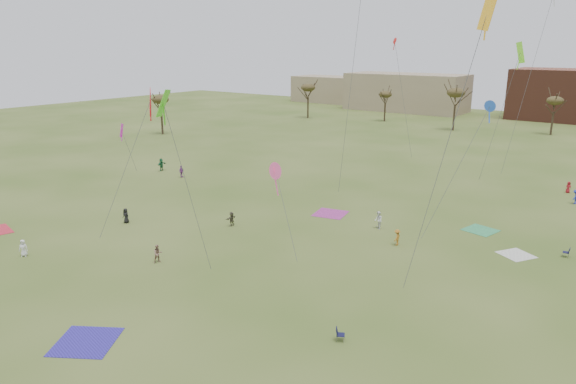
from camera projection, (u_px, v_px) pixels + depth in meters
The scene contains 22 objects.
ground at pixel (187, 305), 36.76m from camera, with size 260.00×260.00×0.00m, color #375119.
flyer_near_left at pixel (23, 248), 45.04m from camera, with size 0.73×0.47×1.49m, color white.
spectator_fore_b at pixel (158, 254), 43.73m from camera, with size 0.76×0.59×1.56m, color #987260.
spectator_fore_c at pixel (232, 219), 52.67m from camera, with size 1.36×0.43×1.47m, color brown.
flyer_mid_a at pixel (126, 216), 53.53m from camera, with size 0.75×0.49×1.54m, color black.
flyer_mid_b at pixel (397, 237), 47.53m from camera, with size 0.97×0.56×1.50m, color #B27121.
spectator_mid_d at pixel (181, 171), 72.02m from camera, with size 0.97×0.41×1.66m, color purple.
spectator_mid_e at pixel (378, 220), 51.80m from camera, with size 0.86×0.67×1.76m, color white.
flyer_far_a at pixel (161, 165), 75.82m from camera, with size 1.67×0.53×1.80m, color #21633C.
flyer_far_b at pixel (568, 187), 64.46m from camera, with size 0.69×0.45×1.42m, color maroon.
flyer_far_c at pixel (575, 197), 59.91m from camera, with size 1.08×0.62×1.67m, color #22309D.
blanket_blue at pixel (86, 342), 32.16m from camera, with size 3.53×3.53×0.03m, color #2F249E.
blanket_cream at pixel (516, 255), 45.50m from camera, with size 2.50×2.50×0.03m, color silver.
blanket_plum at pixel (330, 214), 56.63m from camera, with size 3.27×3.27×0.03m, color #A6338B.
blanket_olive at pixel (480, 230), 51.55m from camera, with size 2.82×2.82×0.03m, color #389C60.
camp_chair_center at pixel (340, 337), 32.23m from camera, with size 0.72×0.70×0.87m.
camp_chair_right at pixel (566, 254), 45.00m from camera, with size 0.61×0.57×0.87m.
kites_aloft at pixel (432, 10), 55.90m from camera, with size 67.38×52.96×27.30m.
tree_line at pixel (488, 103), 97.96m from camera, with size 117.44×49.32×8.91m.
building_tan at pixel (406, 92), 144.68m from camera, with size 32.00×14.00×10.00m, color #937F60.
building_brick at pixel (571, 95), 125.56m from camera, with size 26.00×16.00×12.00m, color brown.
building_tan_west at pixel (327, 89), 167.45m from camera, with size 20.00×12.00×8.00m, color #937F60.
Camera 1 is at (25.35, -22.66, 17.54)m, focal length 32.78 mm.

